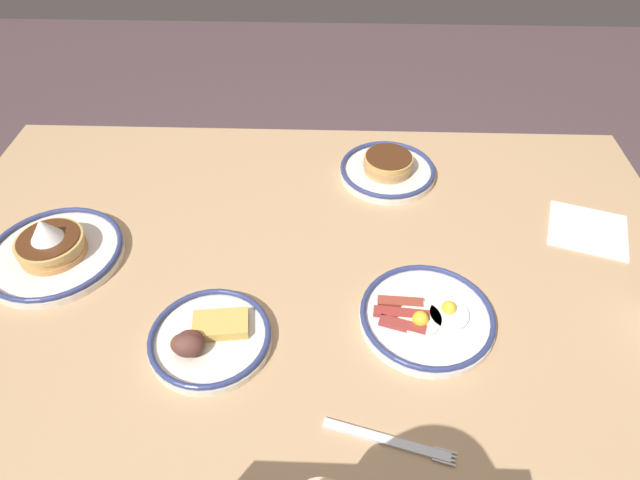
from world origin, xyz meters
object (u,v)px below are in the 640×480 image
Objects in this scene: plate_near_main at (388,169)px; fork_near at (389,441)px; plate_far_side at (207,338)px; paper_napkin at (588,230)px; plate_center_pancakes at (427,317)px; plate_far_companion at (53,250)px.

fork_near is (0.03, 0.63, -0.02)m from plate_near_main.
plate_far_side reaches higher than fork_near.
paper_napkin is (-0.72, -0.30, -0.01)m from plate_far_side.
fork_near reaches higher than paper_napkin.
plate_center_pancakes is 0.43m from paper_napkin.
paper_napkin is at bearing -157.15° from plate_far_side.
paper_napkin is at bearing 156.37° from plate_near_main.
fork_near is at bearing 70.90° from plate_center_pancakes.
plate_near_main is at bearing -156.16° from plate_far_companion.
plate_center_pancakes reaches higher than fork_near.
plate_center_pancakes is 1.13× the size of plate_far_side.
fork_near is at bearing 151.06° from plate_far_side.
plate_center_pancakes is 0.90× the size of plate_far_companion.
paper_napkin is (-0.35, -0.24, -0.01)m from plate_center_pancakes.
paper_napkin is at bearing -145.48° from plate_center_pancakes.
plate_far_companion reaches higher than paper_napkin.
plate_center_pancakes is at bearing -170.71° from plate_far_side.
plate_near_main is at bearing -92.95° from fork_near.
plate_far_companion is at bearing 6.20° from paper_napkin.
plate_near_main is 1.06× the size of plate_far_side.
plate_far_side is 0.33m from fork_near.
paper_napkin is 0.63m from fork_near.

